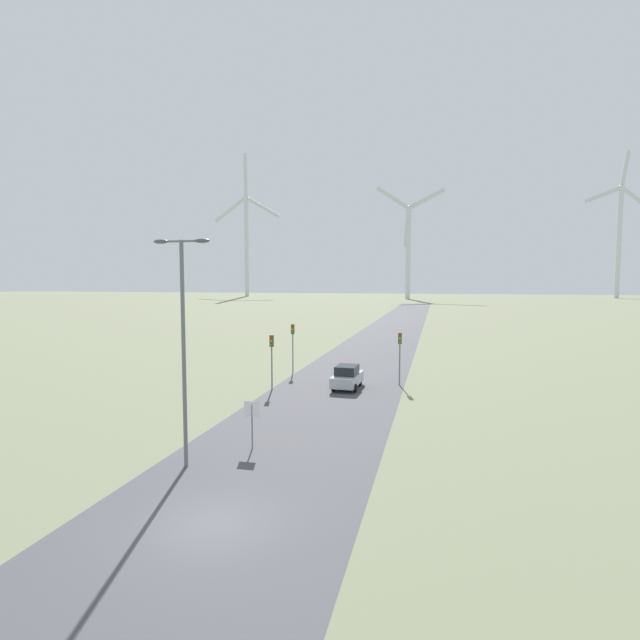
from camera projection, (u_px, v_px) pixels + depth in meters
The scene contains 11 objects.
ground_plane at pixel (212, 524), 17.26m from camera, with size 600.00×600.00×0.00m, color #757A5B.
road_surface at pixel (377, 346), 63.83m from camera, with size 10.00×240.00×0.01m.
streetlamp at pixel (183, 327), 22.08m from camera, with size 2.69×0.32×10.23m.
stop_sign_near at pixel (252, 416), 24.84m from camera, with size 0.81×0.07×2.41m.
traffic_light_post_near_left at pixel (272, 350), 38.08m from camera, with size 0.28×0.34×4.25m.
traffic_light_post_near_right at pixel (400, 347), 39.77m from camera, with size 0.28×0.34×4.26m.
traffic_light_post_mid_left at pixel (293, 337), 45.41m from camera, with size 0.28×0.34×4.43m.
car_approaching at pixel (347, 377), 38.77m from camera, with size 2.00×4.18×1.83m.
wind_turbine_far_left at pixel (246, 236), 259.52m from camera, with size 39.05×7.72×73.50m.
wind_turbine_left at pixel (408, 243), 219.55m from camera, with size 29.84×2.60×49.89m.
wind_turbine_center at pixel (619, 232), 230.24m from camera, with size 29.42×3.92×67.65m.
Camera 1 is at (7.46, -15.34, 8.43)m, focal length 28.00 mm.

